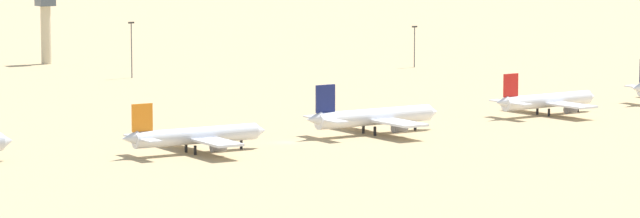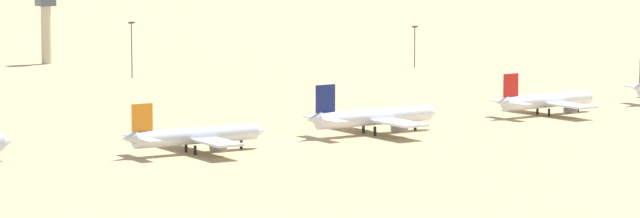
{
  "view_description": "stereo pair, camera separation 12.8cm",
  "coord_description": "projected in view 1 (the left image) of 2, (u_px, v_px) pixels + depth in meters",
  "views": [
    {
      "loc": [
        -174.96,
        -282.84,
        46.93
      ],
      "look_at": [
        10.78,
        3.41,
        6.0
      ],
      "focal_mm": 90.45,
      "sensor_mm": 36.0,
      "label": 1
    },
    {
      "loc": [
        -174.85,
        -282.91,
        46.93
      ],
      "look_at": [
        10.78,
        3.41,
        6.0
      ],
      "focal_mm": 90.45,
      "sensor_mm": 36.0,
      "label": 2
    }
  ],
  "objects": [
    {
      "name": "ground",
      "position": [
        286.0,
        143.0,
        335.72
      ],
      "size": [
        4000.0,
        4000.0,
        0.0
      ],
      "primitive_type": "plane",
      "color": "tan"
    },
    {
      "name": "parked_jet_red_4",
      "position": [
        546.0,
        101.0,
        381.37
      ],
      "size": [
        31.9,
        26.78,
        10.55
      ],
      "rotation": [
        0.0,
        0.0,
        0.04
      ],
      "color": "white",
      "rests_on": "ground"
    },
    {
      "name": "parked_jet_navy_3",
      "position": [
        373.0,
        117.0,
        347.92
      ],
      "size": [
        34.68,
        28.99,
        11.5
      ],
      "rotation": [
        0.0,
        0.0,
        0.0
      ],
      "color": "white",
      "rests_on": "ground"
    },
    {
      "name": "parked_jet_orange_2",
      "position": [
        195.0,
        136.0,
        320.12
      ],
      "size": [
        32.16,
        26.97,
        10.64
      ],
      "rotation": [
        0.0,
        0.0,
        -0.03
      ],
      "color": "silver",
      "rests_on": "ground"
    },
    {
      "name": "light_pole_mid",
      "position": [
        414.0,
        43.0,
        501.65
      ],
      "size": [
        1.8,
        0.5,
        12.99
      ],
      "color": "#59595E",
      "rests_on": "ground"
    },
    {
      "name": "control_tower",
      "position": [
        46.0,
        19.0,
        512.49
      ],
      "size": [
        5.2,
        5.2,
        23.76
      ],
      "color": "#C6B793",
      "rests_on": "ground"
    },
    {
      "name": "light_pole_east",
      "position": [
        131.0,
        46.0,
        468.75
      ],
      "size": [
        1.8,
        0.5,
        16.41
      ],
      "color": "#59595E",
      "rests_on": "ground"
    }
  ]
}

